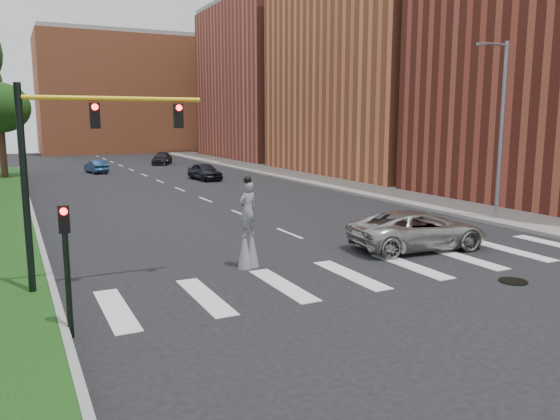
# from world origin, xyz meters

# --- Properties ---
(ground_plane) EXTENTS (160.00, 160.00, 0.00)m
(ground_plane) POSITION_xyz_m (0.00, 0.00, 0.00)
(ground_plane) COLOR black
(ground_plane) RESTS_ON ground
(grass_median) EXTENTS (2.00, 60.00, 0.25)m
(grass_median) POSITION_xyz_m (-11.50, 20.00, 0.12)
(grass_median) COLOR #133A10
(grass_median) RESTS_ON ground
(median_curb) EXTENTS (0.20, 60.00, 0.28)m
(median_curb) POSITION_xyz_m (-10.45, 20.00, 0.14)
(median_curb) COLOR gray
(median_curb) RESTS_ON ground
(sidewalk_right) EXTENTS (5.00, 90.00, 0.18)m
(sidewalk_right) POSITION_xyz_m (12.50, 25.00, 0.09)
(sidewalk_right) COLOR slate
(sidewalk_right) RESTS_ON ground
(manhole) EXTENTS (0.90, 0.90, 0.04)m
(manhole) POSITION_xyz_m (3.00, -2.00, 0.02)
(manhole) COLOR black
(manhole) RESTS_ON ground
(building_mid) EXTENTS (16.00, 22.00, 24.00)m
(building_mid) POSITION_xyz_m (22.00, 30.00, 12.00)
(building_mid) COLOR #C7683E
(building_mid) RESTS_ON ground
(building_far) EXTENTS (16.00, 22.00, 20.00)m
(building_far) POSITION_xyz_m (22.00, 54.00, 10.00)
(building_far) COLOR #AA503F
(building_far) RESTS_ON ground
(building_backdrop) EXTENTS (26.00, 14.00, 18.00)m
(building_backdrop) POSITION_xyz_m (6.00, 78.00, 9.00)
(building_backdrop) COLOR #C7683E
(building_backdrop) RESTS_ON ground
(streetlight) EXTENTS (2.05, 0.20, 9.00)m
(streetlight) POSITION_xyz_m (10.90, 6.00, 4.90)
(streetlight) COLOR slate
(streetlight) RESTS_ON ground
(traffic_signal) EXTENTS (5.30, 0.23, 6.20)m
(traffic_signal) POSITION_xyz_m (-9.78, 3.00, 4.15)
(traffic_signal) COLOR black
(traffic_signal) RESTS_ON ground
(secondary_signal) EXTENTS (0.25, 0.21, 3.23)m
(secondary_signal) POSITION_xyz_m (-10.30, -0.50, 1.95)
(secondary_signal) COLOR black
(secondary_signal) RESTS_ON ground
(stilt_performer) EXTENTS (0.83, 0.65, 3.26)m
(stilt_performer) POSITION_xyz_m (-4.00, 3.42, 1.36)
(stilt_performer) COLOR #321F14
(stilt_performer) RESTS_ON ground
(suv_crossing) EXTENTS (5.89, 3.20, 1.57)m
(suv_crossing) POSITION_xyz_m (3.29, 3.00, 0.78)
(suv_crossing) COLOR #A3A099
(suv_crossing) RESTS_ON ground
(car_near) EXTENTS (2.20, 4.48, 1.47)m
(car_near) POSITION_xyz_m (3.78, 31.34, 0.74)
(car_near) COLOR black
(car_near) RESTS_ON ground
(car_mid) EXTENTS (1.95, 4.04, 1.28)m
(car_mid) POSITION_xyz_m (-3.77, 42.07, 0.64)
(car_mid) COLOR navy
(car_mid) RESTS_ON ground
(car_far) EXTENTS (3.58, 5.02, 1.35)m
(car_far) POSITION_xyz_m (4.71, 49.67, 0.68)
(car_far) COLOR black
(car_far) RESTS_ON ground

